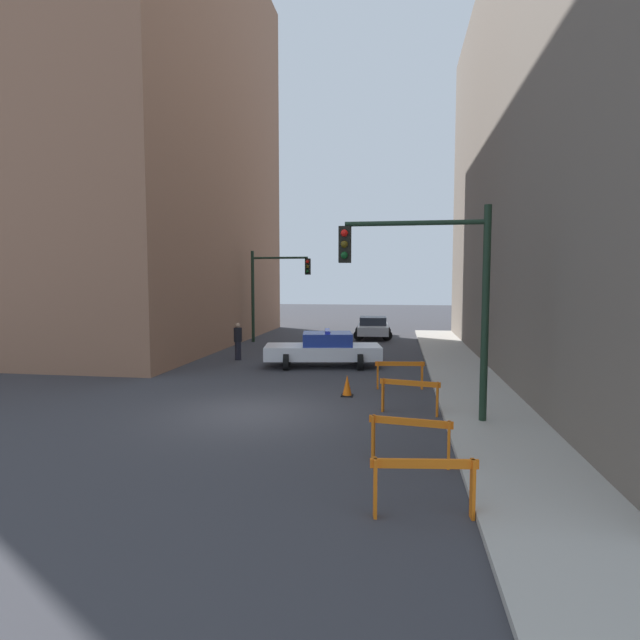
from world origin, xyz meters
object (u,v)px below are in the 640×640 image
traffic_light_near (436,280)px  police_car (324,349)px  barrier_mid (410,433)px  barrier_front (424,478)px  traffic_light_far (271,283)px  pedestrian_crossing (238,341)px  barrier_corner (400,370)px  parked_car_near (373,327)px  barrier_back (410,391)px  traffic_cone (347,386)px

traffic_light_near → police_car: traffic_light_near is taller
traffic_light_near → barrier_mid: size_ratio=3.27×
barrier_front → traffic_light_far: bearing=110.4°
police_car → pedestrian_crossing: 4.17m
police_car → barrier_corner: 4.91m
parked_car_near → barrier_mid: (1.77, -21.10, -0.06)m
barrier_back → traffic_light_far: bearing=117.4°
traffic_light_far → barrier_back: bearing=-62.6°
pedestrian_crossing → police_car: bearing=-73.2°
barrier_mid → pedestrian_crossing: bearing=122.0°
barrier_mid → traffic_cone: barrier_mid is taller
barrier_front → traffic_cone: size_ratio=2.43×
traffic_light_near → barrier_mid: 4.17m
police_car → traffic_cone: bearing=-173.2°
pedestrian_crossing → barrier_mid: 13.72m
barrier_back → traffic_light_near: bearing=-53.0°
traffic_cone → pedestrian_crossing: bearing=131.7°
parked_car_near → barrier_mid: parked_car_near is taller
barrier_front → barrier_corner: size_ratio=1.00×
barrier_front → barrier_mid: (-0.15, 2.18, 0.00)m
pedestrian_crossing → traffic_light_far: bearing=32.9°
police_car → barrier_corner: police_car is taller
pedestrian_crossing → barrier_back: pedestrian_crossing is taller
parked_car_near → barrier_mid: bearing=-88.0°
barrier_mid → police_car: bearing=107.1°
traffic_light_near → pedestrian_crossing: size_ratio=3.13×
traffic_light_near → parked_car_near: bearing=97.6°
barrier_front → barrier_corner: bearing=92.1°
traffic_light_near → traffic_light_far: 17.14m
barrier_mid → barrier_back: same height
barrier_front → barrier_back: (-0.08, 5.86, 0.00)m
traffic_light_near → barrier_corner: (-0.82, 3.81, -2.91)m
barrier_corner → police_car: bearing=128.7°
pedestrian_crossing → traffic_cone: 8.29m
traffic_light_far → police_car: (4.14, -7.51, -2.67)m
police_car → barrier_back: size_ratio=3.13×
parked_car_near → barrier_front: size_ratio=2.75×
pedestrian_crossing → barrier_mid: (7.27, -11.64, -0.24)m
barrier_front → traffic_light_near: bearing=84.5°
parked_car_near → barrier_back: 17.51m
traffic_light_far → police_car: size_ratio=1.05×
pedestrian_crossing → barrier_corner: pedestrian_crossing is taller
barrier_corner → pedestrian_crossing: bearing=145.3°
barrier_mid → barrier_back: size_ratio=1.01×
traffic_light_far → barrier_front: 21.78m
traffic_light_far → parked_car_near: bearing=28.4°
parked_car_near → pedestrian_crossing: (-5.50, -9.46, 0.19)m
barrier_front → parked_car_near: bearing=94.7°
traffic_light_far → barrier_back: (7.46, -14.38, -2.78)m
traffic_light_near → barrier_back: bearing=127.0°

